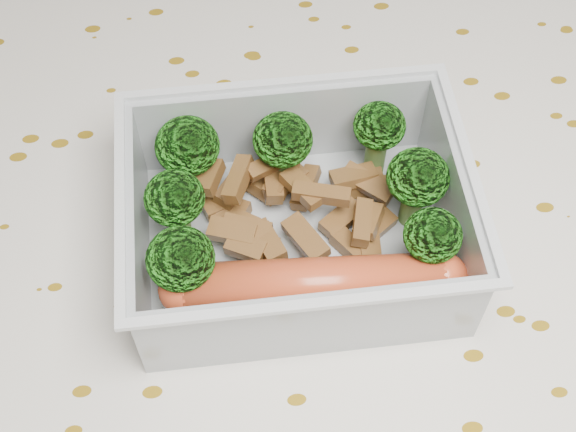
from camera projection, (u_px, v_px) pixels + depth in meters
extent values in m
cube|color=brown|center=(288.00, 255.00, 0.44)|extent=(1.40, 0.90, 0.04)
cube|color=silver|center=(288.00, 233.00, 0.42)|extent=(1.46, 0.96, 0.01)
cube|color=silver|center=(297.00, 246.00, 0.41)|extent=(0.16, 0.12, 0.00)
cube|color=silver|center=(283.00, 124.00, 0.42)|extent=(0.16, 0.01, 0.05)
cube|color=silver|center=(313.00, 324.00, 0.36)|extent=(0.16, 0.01, 0.05)
cube|color=silver|center=(452.00, 201.00, 0.40)|extent=(0.00, 0.11, 0.05)
cube|color=silver|center=(139.00, 232.00, 0.39)|extent=(0.00, 0.11, 0.05)
cube|color=silver|center=(282.00, 83.00, 0.40)|extent=(0.17, 0.01, 0.00)
cube|color=silver|center=(316.00, 304.00, 0.33)|extent=(0.17, 0.01, 0.00)
cube|color=silver|center=(470.00, 166.00, 0.37)|extent=(0.01, 0.12, 0.00)
cube|color=silver|center=(120.00, 200.00, 0.36)|extent=(0.01, 0.12, 0.00)
cylinder|color=#608C3F|center=(192.00, 174.00, 0.42)|extent=(0.01, 0.01, 0.02)
ellipsoid|color=#248F17|center=(187.00, 146.00, 0.40)|extent=(0.03, 0.03, 0.03)
cylinder|color=#608C3F|center=(283.00, 168.00, 0.42)|extent=(0.01, 0.01, 0.03)
ellipsoid|color=#248F17|center=(283.00, 140.00, 0.40)|extent=(0.03, 0.03, 0.03)
cylinder|color=#608C3F|center=(375.00, 154.00, 0.43)|extent=(0.01, 0.01, 0.03)
ellipsoid|color=#248F17|center=(380.00, 126.00, 0.41)|extent=(0.03, 0.03, 0.02)
cylinder|color=#608C3F|center=(180.00, 225.00, 0.40)|extent=(0.01, 0.01, 0.03)
ellipsoid|color=#248F17|center=(174.00, 198.00, 0.38)|extent=(0.03, 0.03, 0.03)
cylinder|color=#608C3F|center=(412.00, 205.00, 0.41)|extent=(0.01, 0.01, 0.03)
ellipsoid|color=#248F17|center=(418.00, 177.00, 0.39)|extent=(0.03, 0.03, 0.03)
cylinder|color=#608C3F|center=(186.00, 284.00, 0.39)|extent=(0.01, 0.01, 0.03)
ellipsoid|color=#248F17|center=(181.00, 259.00, 0.37)|extent=(0.03, 0.03, 0.03)
cylinder|color=#608C3F|center=(425.00, 261.00, 0.39)|extent=(0.01, 0.01, 0.03)
ellipsoid|color=#248F17|center=(433.00, 235.00, 0.37)|extent=(0.03, 0.03, 0.02)
cube|color=brown|center=(273.00, 184.00, 0.42)|extent=(0.01, 0.02, 0.01)
cube|color=brown|center=(232.00, 232.00, 0.40)|extent=(0.03, 0.02, 0.01)
cube|color=brown|center=(236.00, 219.00, 0.41)|extent=(0.03, 0.02, 0.01)
cube|color=brown|center=(246.00, 248.00, 0.40)|extent=(0.02, 0.02, 0.01)
cube|color=brown|center=(375.00, 227.00, 0.41)|extent=(0.02, 0.02, 0.01)
cube|color=brown|center=(353.00, 177.00, 0.42)|extent=(0.03, 0.02, 0.01)
cube|color=brown|center=(233.00, 220.00, 0.42)|extent=(0.02, 0.03, 0.01)
cube|color=brown|center=(281.00, 177.00, 0.42)|extent=(0.02, 0.03, 0.01)
cube|color=brown|center=(266.00, 166.00, 0.41)|extent=(0.02, 0.02, 0.01)
cube|color=brown|center=(369.00, 243.00, 0.41)|extent=(0.01, 0.03, 0.01)
cube|color=brown|center=(306.00, 238.00, 0.40)|extent=(0.02, 0.03, 0.01)
cube|color=brown|center=(262.00, 187.00, 0.43)|extent=(0.02, 0.02, 0.01)
cube|color=brown|center=(369.00, 221.00, 0.40)|extent=(0.02, 0.02, 0.01)
cube|color=brown|center=(362.00, 222.00, 0.40)|extent=(0.02, 0.03, 0.01)
cube|color=brown|center=(267.00, 244.00, 0.41)|extent=(0.02, 0.03, 0.01)
cube|color=brown|center=(235.00, 185.00, 0.42)|extent=(0.03, 0.03, 0.01)
cube|color=brown|center=(349.00, 245.00, 0.41)|extent=(0.02, 0.02, 0.01)
cube|color=brown|center=(238.00, 179.00, 0.41)|extent=(0.02, 0.03, 0.01)
cube|color=brown|center=(359.00, 181.00, 0.43)|extent=(0.03, 0.01, 0.01)
cube|color=brown|center=(209.00, 177.00, 0.41)|extent=(0.02, 0.02, 0.01)
cube|color=brown|center=(266.00, 259.00, 0.40)|extent=(0.02, 0.03, 0.01)
cube|color=brown|center=(247.00, 229.00, 0.40)|extent=(0.03, 0.02, 0.01)
cube|color=brown|center=(342.00, 218.00, 0.41)|extent=(0.03, 0.02, 0.01)
cube|color=brown|center=(269.00, 244.00, 0.40)|extent=(0.02, 0.02, 0.01)
cube|color=brown|center=(286.00, 183.00, 0.43)|extent=(0.03, 0.02, 0.01)
cube|color=brown|center=(365.00, 187.00, 0.42)|extent=(0.03, 0.01, 0.01)
cube|color=brown|center=(222.00, 203.00, 0.42)|extent=(0.02, 0.02, 0.01)
cube|color=brown|center=(306.00, 187.00, 0.43)|extent=(0.02, 0.03, 0.01)
cube|color=brown|center=(368.00, 183.00, 0.42)|extent=(0.03, 0.03, 0.01)
cube|color=brown|center=(321.00, 194.00, 0.40)|extent=(0.03, 0.02, 0.01)
cube|color=brown|center=(302.00, 188.00, 0.41)|extent=(0.02, 0.03, 0.01)
cylinder|color=#C94723|center=(314.00, 284.00, 0.38)|extent=(0.12, 0.03, 0.03)
sphere|color=#C94723|center=(442.00, 278.00, 0.38)|extent=(0.03, 0.03, 0.03)
sphere|color=#C94723|center=(185.00, 290.00, 0.38)|extent=(0.03, 0.03, 0.03)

